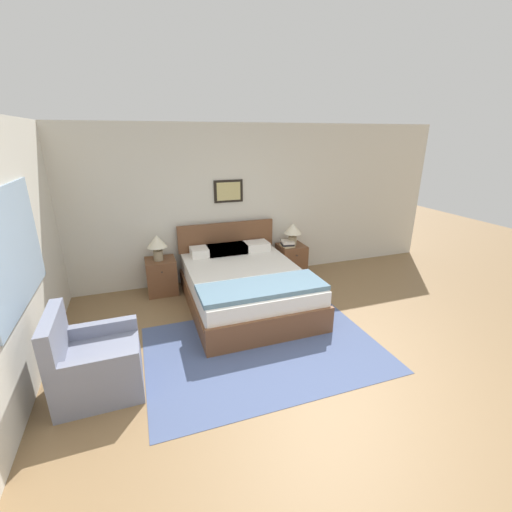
# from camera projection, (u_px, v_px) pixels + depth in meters

# --- Properties ---
(ground_plane) EXTENTS (16.00, 16.00, 0.00)m
(ground_plane) POSITION_uv_depth(u_px,v_px,m) (323.00, 387.00, 3.47)
(ground_plane) COLOR olive
(wall_back) EXTENTS (7.82, 0.09, 2.60)m
(wall_back) POSITION_uv_depth(u_px,v_px,m) (235.00, 204.00, 5.80)
(wall_back) COLOR beige
(wall_back) RESTS_ON ground_plane
(wall_left) EXTENTS (0.08, 5.49, 2.60)m
(wall_left) POSITION_uv_depth(u_px,v_px,m) (23.00, 248.00, 3.54)
(wall_left) COLOR beige
(wall_left) RESTS_ON ground_plane
(area_rug_main) EXTENTS (2.73, 1.90, 0.01)m
(area_rug_main) POSITION_uv_depth(u_px,v_px,m) (264.00, 349.00, 4.08)
(area_rug_main) COLOR #47567F
(area_rug_main) RESTS_ON ground_plane
(bed) EXTENTS (1.65, 2.18, 1.02)m
(bed) POSITION_uv_depth(u_px,v_px,m) (245.00, 285.00, 5.06)
(bed) COLOR brown
(bed) RESTS_ON ground_plane
(armchair) EXTENTS (0.79, 0.76, 0.88)m
(armchair) POSITION_uv_depth(u_px,v_px,m) (94.00, 364.00, 3.35)
(armchair) COLOR gray
(armchair) RESTS_ON ground_plane
(nightstand_near_window) EXTENTS (0.46, 0.47, 0.56)m
(nightstand_near_window) POSITION_uv_depth(u_px,v_px,m) (162.00, 276.00, 5.46)
(nightstand_near_window) COLOR brown
(nightstand_near_window) RESTS_ON ground_plane
(nightstand_by_door) EXTENTS (0.46, 0.47, 0.56)m
(nightstand_by_door) POSITION_uv_depth(u_px,v_px,m) (291.00, 260.00, 6.17)
(nightstand_by_door) COLOR brown
(nightstand_by_door) RESTS_ON ground_plane
(table_lamp_near_window) EXTENTS (0.31, 0.31, 0.40)m
(table_lamp_near_window) POSITION_uv_depth(u_px,v_px,m) (157.00, 243.00, 5.26)
(table_lamp_near_window) COLOR gray
(table_lamp_near_window) RESTS_ON nightstand_near_window
(table_lamp_by_door) EXTENTS (0.31, 0.31, 0.40)m
(table_lamp_by_door) POSITION_uv_depth(u_px,v_px,m) (293.00, 230.00, 5.98)
(table_lamp_by_door) COLOR gray
(table_lamp_by_door) RESTS_ON nightstand_by_door
(book_thick_bottom) EXTENTS (0.20, 0.23, 0.03)m
(book_thick_bottom) POSITION_uv_depth(u_px,v_px,m) (287.00, 246.00, 6.00)
(book_thick_bottom) COLOR beige
(book_thick_bottom) RESTS_ON nightstand_by_door
(book_hardcover_middle) EXTENTS (0.24, 0.24, 0.04)m
(book_hardcover_middle) POSITION_uv_depth(u_px,v_px,m) (287.00, 244.00, 5.99)
(book_hardcover_middle) COLOR #232328
(book_hardcover_middle) RESTS_ON book_thick_bottom
(book_novel_upper) EXTENTS (0.24, 0.27, 0.04)m
(book_novel_upper) POSITION_uv_depth(u_px,v_px,m) (287.00, 242.00, 5.98)
(book_novel_upper) COLOR silver
(book_novel_upper) RESTS_ON book_hardcover_middle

